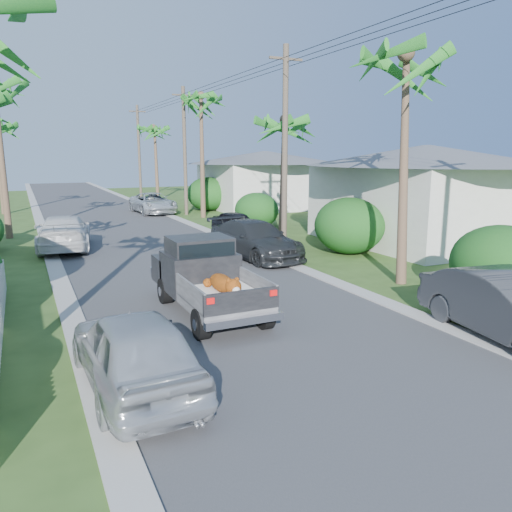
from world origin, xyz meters
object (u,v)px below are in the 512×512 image
parked_car_rn (510,307)px  parked_car_rf (236,225)px  pickup_truck (203,275)px  palm_r_a (411,56)px  house_right_far (265,182)px  parked_car_rm (255,240)px  parked_car_rd (153,203)px  parked_car_lf (64,233)px  palm_r_d (155,128)px  parked_car_ln (134,350)px  utility_pole_b (285,149)px  utility_pole_d (139,152)px  palm_r_b (284,121)px  house_right_near (424,198)px  palm_r_c (201,97)px  utility_pole_c (185,151)px

parked_car_rn → parked_car_rf: bearing=97.7°
pickup_truck → palm_r_a: palm_r_a is taller
pickup_truck → house_right_far: 27.74m
palm_r_a → house_right_far: 25.48m
parked_car_rm → parked_car_rd: size_ratio=0.99×
parked_car_lf → palm_r_d: (10.10, 22.68, 5.94)m
parked_car_ln → utility_pole_b: (9.20, 11.17, 3.83)m
palm_r_a → utility_pole_d: 37.11m
house_right_far → parked_car_rm: bearing=-117.4°
palm_r_b → house_right_near: bearing=-25.1°
parked_car_lf → house_right_far: house_right_far is taller
parked_car_rn → palm_r_c: (1.20, 25.39, 7.31)m
palm_r_c → utility_pole_c: (-0.60, 2.00, -3.51)m
parked_car_lf → palm_r_b: 11.66m
palm_r_b → utility_pole_b: utility_pole_b is taller
pickup_truck → palm_r_c: 22.38m
house_right_near → utility_pole_d: utility_pole_d is taller
parked_car_ln → pickup_truck: bearing=-126.3°
pickup_truck → palm_r_c: size_ratio=0.54×
parked_car_ln → house_right_far: bearing=-122.5°
palm_r_d → utility_pole_b: utility_pole_b is taller
parked_car_rm → palm_r_c: 16.11m
parked_car_rd → parked_car_lf: parked_car_lf is taller
parked_car_ln → utility_pole_b: size_ratio=0.50×
palm_r_b → house_right_far: size_ratio=0.80×
pickup_truck → parked_car_rn: (5.79, -5.35, -0.21)m
parked_car_rn → palm_r_a: 8.63m
house_right_near → utility_pole_b: size_ratio=1.00×
parked_car_ln → utility_pole_d: (9.20, 41.17, 3.83)m
palm_r_c → utility_pole_d: (-0.60, 17.00, -3.51)m
utility_pole_c → parked_car_lf: bearing=-130.7°
parked_car_rn → palm_r_d: bearing=95.5°
parked_car_rn → pickup_truck: bearing=144.9°
parked_car_rd → parked_car_ln: parked_car_ln is taller
house_right_near → house_right_far: house_right_near is taller
house_right_far → pickup_truck: bearing=-119.8°
palm_r_b → parked_car_ln: bearing=-127.8°
parked_car_rn → utility_pole_d: 42.56m
palm_r_c → house_right_near: (6.80, -14.00, -5.89)m
parked_car_ln → parked_car_rf: bearing=-121.2°
parked_car_rd → utility_pole_b: bearing=-86.5°
utility_pole_b → parked_car_rd: bearing=96.7°
parked_car_rm → pickup_truck: bearing=-134.3°
parked_car_lf → utility_pole_b: 10.85m
parked_car_rd → palm_r_d: palm_r_d is taller
parked_car_rm → house_right_near: 9.51m
parked_car_lf → parked_car_rm: bearing=150.4°
parked_car_rm → utility_pole_d: 31.41m
house_right_far → utility_pole_d: size_ratio=1.00×
parked_car_rm → palm_r_d: 28.88m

